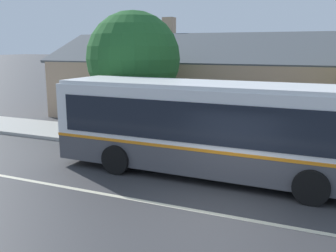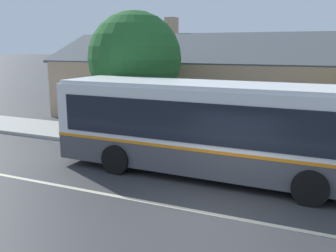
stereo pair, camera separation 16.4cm
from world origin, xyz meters
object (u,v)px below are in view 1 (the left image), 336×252
(bench_by_building, at_px, (88,124))
(bench_down_street, at_px, (164,134))
(street_tree_secondary, at_px, (133,59))
(transit_bus, at_px, (211,126))

(bench_by_building, distance_m, bench_down_street, 4.28)
(street_tree_secondary, bearing_deg, bench_down_street, -29.12)
(street_tree_secondary, bearing_deg, bench_by_building, -164.38)
(transit_bus, relative_size, street_tree_secondary, 1.83)
(transit_bus, relative_size, bench_down_street, 6.15)
(bench_down_street, height_order, street_tree_secondary, street_tree_secondary)
(street_tree_secondary, bearing_deg, transit_bus, -37.33)
(transit_bus, distance_m, bench_down_street, 3.99)
(bench_by_building, bearing_deg, street_tree_secondary, 15.62)
(transit_bus, bearing_deg, bench_down_street, 137.73)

